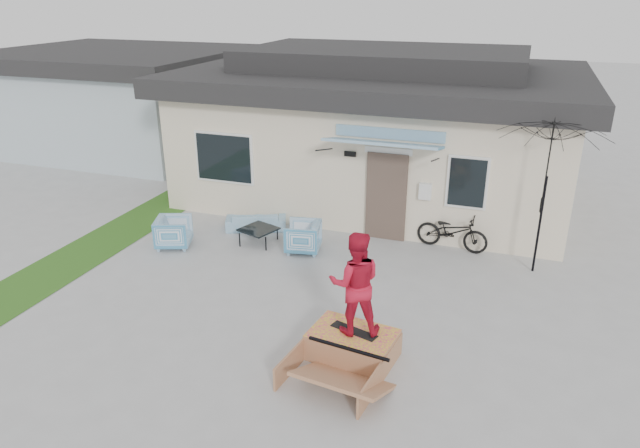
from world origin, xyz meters
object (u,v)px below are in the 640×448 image
(loveseat, at_px, (256,218))
(coffee_table, at_px, (259,236))
(skateboard, at_px, (354,330))
(skate_ramp, at_px, (352,345))
(bicycle, at_px, (453,228))
(armchair_right, at_px, (303,235))
(skater, at_px, (355,282))
(patio_umbrella, at_px, (544,193))
(armchair_left, at_px, (174,231))

(loveseat, relative_size, coffee_table, 1.99)
(coffee_table, xyz_separation_m, skateboard, (3.37, -3.59, 0.29))
(skate_ramp, xyz_separation_m, skateboard, (0.01, 0.04, 0.25))
(skate_ramp, bearing_deg, loveseat, 138.31)
(skate_ramp, relative_size, skateboard, 2.23)
(loveseat, xyz_separation_m, bicycle, (4.74, 0.41, 0.24))
(coffee_table, relative_size, bicycle, 0.45)
(loveseat, xyz_separation_m, skateboard, (3.79, -4.35, 0.18))
(loveseat, relative_size, armchair_right, 1.90)
(armchair_right, height_order, coffee_table, armchair_right)
(armchair_right, distance_m, coffee_table, 1.16)
(skateboard, bearing_deg, skater, 106.67)
(skateboard, xyz_separation_m, skater, (0.00, 0.00, 0.88))
(patio_umbrella, xyz_separation_m, skateboard, (-2.73, -4.19, -1.28))
(loveseat, bearing_deg, skater, 108.80)
(armchair_right, distance_m, bicycle, 3.41)
(coffee_table, xyz_separation_m, patio_umbrella, (6.10, 0.60, 1.57))
(bicycle, relative_size, skater, 0.95)
(armchair_left, height_order, patio_umbrella, patio_umbrella)
(loveseat, bearing_deg, patio_umbrella, 156.31)
(armchair_left, relative_size, skate_ramp, 0.44)
(armchair_right, relative_size, patio_umbrella, 0.30)
(bicycle, bearing_deg, patio_umbrella, -100.04)
(coffee_table, distance_m, bicycle, 4.48)
(skate_ramp, bearing_deg, armchair_right, 129.52)
(loveseat, xyz_separation_m, skater, (3.79, -4.35, 1.07))
(skateboard, bearing_deg, armchair_right, 139.07)
(loveseat, xyz_separation_m, coffee_table, (0.43, -0.76, -0.10))
(skater, bearing_deg, skate_ramp, 63.97)
(skate_ramp, height_order, skater, skater)
(coffee_table, height_order, bicycle, bicycle)
(bicycle, bearing_deg, armchair_left, 115.70)
(skate_ramp, bearing_deg, patio_umbrella, 64.62)
(patio_umbrella, bearing_deg, bicycle, 162.42)
(armchair_left, height_order, armchair_right, armchair_left)
(coffee_table, bearing_deg, skate_ramp, -47.21)
(armchair_left, bearing_deg, patio_umbrella, -100.25)
(armchair_right, bearing_deg, armchair_left, -86.34)
(coffee_table, relative_size, skateboard, 0.92)
(bicycle, height_order, skate_ramp, bicycle)
(bicycle, distance_m, skate_ramp, 4.90)
(coffee_table, height_order, skater, skater)
(skate_ramp, relative_size, skater, 1.04)
(patio_umbrella, bearing_deg, skater, -123.11)
(armchair_left, height_order, skateboard, armchair_left)
(loveseat, bearing_deg, skate_ramp, 108.47)
(skate_ramp, bearing_deg, skateboard, 90.00)
(armchair_left, bearing_deg, loveseat, -60.67)
(armchair_right, bearing_deg, bicycle, 100.75)
(armchair_left, bearing_deg, bicycle, -92.35)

